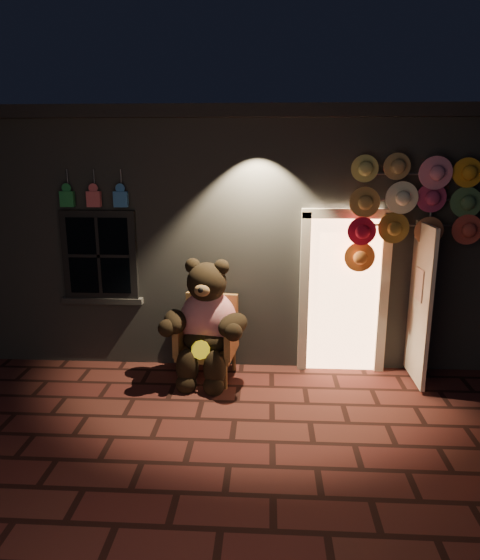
{
  "coord_description": "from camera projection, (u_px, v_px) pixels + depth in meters",
  "views": [
    {
      "loc": [
        0.34,
        -4.97,
        2.86
      ],
      "look_at": [
        0.0,
        1.0,
        1.35
      ],
      "focal_mm": 32.0,
      "sensor_mm": 36.0,
      "label": 1
    }
  ],
  "objects": [
    {
      "name": "teddy_bear",
      "position": [
        206.0,
        323.0,
        6.35
      ],
      "size": [
        1.18,
        0.97,
        1.63
      ],
      "rotation": [
        0.0,
        0.0,
        -0.12
      ],
      "color": "red",
      "rests_on": "ground"
    },
    {
      "name": "ground",
      "position": [
        235.0,
        420.0,
        5.53
      ],
      "size": [
        60.0,
        60.0,
        0.0
      ],
      "primitive_type": "plane",
      "color": "#51251F",
      "rests_on": "ground"
    },
    {
      "name": "wicker_armchair",
      "position": [
        209.0,
        337.0,
        6.54
      ],
      "size": [
        0.81,
        0.74,
        1.07
      ],
      "rotation": [
        0.0,
        0.0,
        -0.12
      ],
      "color": "olive",
      "rests_on": "ground"
    },
    {
      "name": "hat_rack",
      "position": [
        411.0,
        207.0,
        6.1
      ],
      "size": [
        1.62,
        0.22,
        2.86
      ],
      "color": "#59595E",
      "rests_on": "ground"
    },
    {
      "name": "shop_building",
      "position": [
        249.0,
        219.0,
        8.96
      ],
      "size": [
        7.3,
        5.95,
        3.51
      ],
      "color": "slate",
      "rests_on": "ground"
    }
  ]
}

